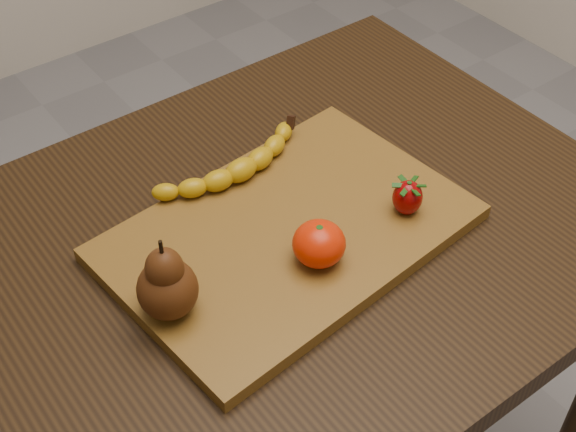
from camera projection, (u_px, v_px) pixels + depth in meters
table at (261, 294)px, 1.10m from camera, size 1.00×0.70×0.76m
cutting_board at (288, 233)px, 1.03m from camera, size 0.48×0.34×0.02m
banana at (241, 170)px, 1.08m from camera, size 0.21×0.06×0.03m
pear at (166, 277)px, 0.89m from camera, size 0.09×0.09×0.11m
mandarin at (319, 244)px, 0.96m from camera, size 0.07×0.07×0.06m
strawberry at (408, 196)px, 1.03m from camera, size 0.05×0.05×0.05m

